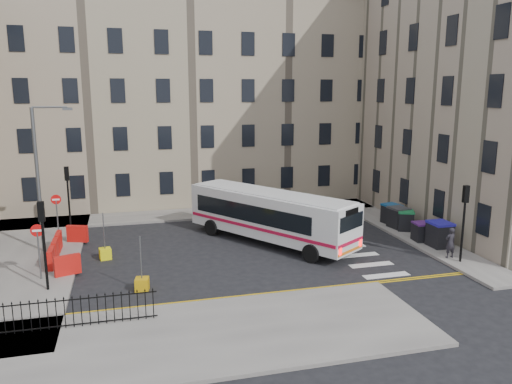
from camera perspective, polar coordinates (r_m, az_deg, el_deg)
name	(u,v)px	position (r m, az deg, el deg)	size (l,w,h in m)	color
ground	(275,246)	(29.70, 2.15, -6.17)	(120.00, 120.00, 0.00)	black
pavement_north	(161,216)	(36.84, -10.76, -2.72)	(36.00, 3.20, 0.15)	slate
pavement_east	(379,218)	(36.64, 13.92, -2.94)	(2.40, 26.00, 0.15)	slate
pavement_west	(22,259)	(30.03, -25.19, -6.96)	(6.00, 22.00, 0.15)	slate
pavement_sw	(171,340)	(19.33, -9.72, -16.31)	(20.00, 6.00, 0.15)	slate
terrace_north	(139,95)	(42.58, -13.24, 10.72)	(38.30, 10.80, 17.20)	gray
corner_east	(501,82)	(42.06, 26.21, 11.20)	(17.80, 24.30, 19.20)	gray
traffic_light_east	(464,212)	(28.04, 22.72, -2.08)	(0.28, 0.22, 4.10)	black
traffic_light_nw	(68,188)	(34.34, -20.71, 0.46)	(0.28, 0.22, 4.10)	black
traffic_light_sw	(43,232)	(24.18, -23.17, -4.21)	(0.28, 0.22, 4.10)	black
streetlamp	(38,178)	(29.83, -23.68, 1.50)	(0.50, 0.22, 8.14)	#595B5E
no_entry_north	(57,207)	(32.61, -21.83, -1.62)	(0.60, 0.08, 3.00)	#595B5E
no_entry_south	(38,240)	(25.89, -23.66, -5.06)	(0.60, 0.08, 3.00)	#595B5E
roadworks_barriers	(62,249)	(29.04, -21.26, -6.05)	(1.66, 6.26, 1.00)	red
iron_railings	(52,315)	(20.84, -22.27, -12.84)	(7.80, 0.04, 1.20)	black
bus	(270,214)	(29.85, 1.57, -2.57)	(8.30, 10.68, 3.04)	silver
wheelie_bin_a	(440,234)	(30.79, 20.24, -4.54)	(1.16, 1.33, 1.46)	black
wheelie_bin_b	(421,232)	(31.61, 18.35, -4.31)	(0.97, 1.09, 1.12)	black
wheelie_bin_c	(405,220)	(33.72, 16.69, -3.09)	(1.39, 1.46, 1.27)	black
wheelie_bin_d	(398,217)	(34.12, 15.96, -2.80)	(1.24, 1.38, 1.37)	black
wheelie_bin_e	(392,214)	(35.11, 15.23, -2.40)	(1.26, 1.37, 1.31)	black
pedestrian	(450,243)	(28.94, 21.32, -5.42)	(0.61, 0.40, 1.68)	black
bollard_yellow	(105,254)	(28.59, -16.84, -6.76)	(0.60, 0.60, 0.60)	yellow
bollard_chevron	(142,284)	(23.87, -12.89, -10.25)	(0.60, 0.60, 0.60)	#C1900B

